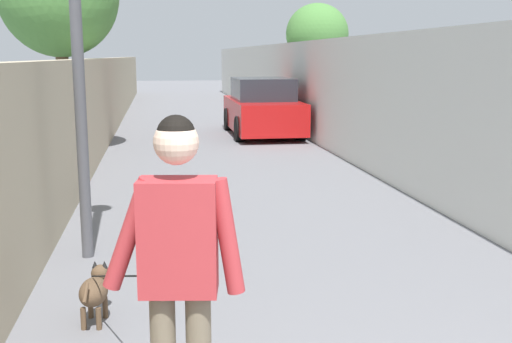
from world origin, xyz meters
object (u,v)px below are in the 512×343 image
object	(u,v)px
person_skateboarder	(179,261)
car_near	(263,109)
tree_right_near	(317,34)
dog	(95,290)

from	to	relation	value
person_skateboarder	car_near	xyz separation A→B (m)	(13.68, -2.73, -0.41)
tree_right_near	car_near	xyz separation A→B (m)	(-3.56, 2.41, -2.10)
person_skateboarder	dog	bearing A→B (deg)	18.04
person_skateboarder	tree_right_near	bearing A→B (deg)	-16.58
tree_right_near	person_skateboarder	distance (m)	18.07
tree_right_near	car_near	distance (m)	4.78
tree_right_near	car_near	world-z (taller)	tree_right_near
dog	car_near	distance (m)	12.25
person_skateboarder	car_near	distance (m)	13.96
person_skateboarder	car_near	world-z (taller)	person_skateboarder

